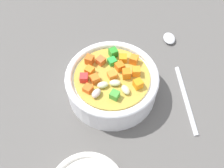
# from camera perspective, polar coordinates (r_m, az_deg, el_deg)

# --- Properties ---
(ground_plane) EXTENTS (1.40, 1.40, 0.02)m
(ground_plane) POSITION_cam_1_polar(r_m,az_deg,el_deg) (0.51, -0.00, -2.28)
(ground_plane) COLOR #565451
(soup_bowl_main) EXTENTS (0.16, 0.16, 0.06)m
(soup_bowl_main) POSITION_cam_1_polar(r_m,az_deg,el_deg) (0.48, -0.00, 0.22)
(soup_bowl_main) COLOR white
(soup_bowl_main) RESTS_ON ground_plane
(spoon) EXTENTS (0.23, 0.06, 0.01)m
(spoon) POSITION_cam_1_polar(r_m,az_deg,el_deg) (0.54, 13.34, 2.91)
(spoon) COLOR silver
(spoon) RESTS_ON ground_plane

